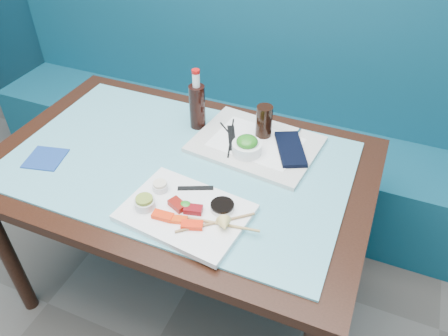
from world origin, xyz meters
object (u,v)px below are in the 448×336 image
at_px(sashimi_plate, 186,213).
at_px(serving_tray, 256,144).
at_px(seaweed_bowl, 247,148).
at_px(booth_bench, 252,128).
at_px(cola_glass, 264,121).
at_px(cola_bottle_body, 197,107).
at_px(dining_table, 180,180).
at_px(blue_napkin, 46,158).

xyz_separation_m(sashimi_plate, serving_tray, (0.08, 0.43, -0.00)).
height_order(serving_tray, seaweed_bowl, seaweed_bowl).
xyz_separation_m(booth_bench, sashimi_plate, (0.15, -1.07, 0.39)).
bearing_deg(seaweed_bowl, booth_bench, 107.09).
height_order(cola_glass, cola_bottle_body, cola_bottle_body).
relative_size(booth_bench, sashimi_plate, 7.77).
bearing_deg(seaweed_bowl, cola_bottle_body, 155.72).
distance_m(serving_tray, seaweed_bowl, 0.08).
bearing_deg(seaweed_bowl, dining_table, -150.45).
xyz_separation_m(sashimi_plate, blue_napkin, (-0.61, 0.06, -0.01)).
bearing_deg(blue_napkin, dining_table, 20.86).
bearing_deg(booth_bench, serving_tray, -70.24).
xyz_separation_m(serving_tray, cola_bottle_body, (-0.26, 0.04, 0.08)).
relative_size(sashimi_plate, serving_tray, 0.85).
distance_m(dining_table, sashimi_plate, 0.29).
distance_m(sashimi_plate, cola_glass, 0.50).
xyz_separation_m(booth_bench, seaweed_bowl, (0.22, -0.71, 0.42)).
distance_m(seaweed_bowl, cola_bottle_body, 0.28).
height_order(sashimi_plate, cola_bottle_body, cola_bottle_body).
relative_size(sashimi_plate, seaweed_bowl, 3.52).
height_order(seaweed_bowl, blue_napkin, seaweed_bowl).
relative_size(booth_bench, dining_table, 2.14).
bearing_deg(cola_glass, seaweed_bowl, -98.75).
distance_m(booth_bench, blue_napkin, 1.18).
height_order(booth_bench, cola_bottle_body, booth_bench).
bearing_deg(sashimi_plate, cola_bottle_body, 117.76).
height_order(dining_table, cola_bottle_body, cola_bottle_body).
relative_size(serving_tray, cola_glass, 3.54).
xyz_separation_m(dining_table, cola_glass, (0.24, 0.25, 0.17)).
bearing_deg(blue_napkin, cola_glass, 31.58).
height_order(booth_bench, seaweed_bowl, booth_bench).
distance_m(sashimi_plate, seaweed_bowl, 0.37).
bearing_deg(dining_table, serving_tray, 40.98).
bearing_deg(booth_bench, sashimi_plate, -82.20).
bearing_deg(sashimi_plate, booth_bench, 104.69).
height_order(booth_bench, dining_table, booth_bench).
height_order(serving_tray, cola_glass, cola_glass).
bearing_deg(seaweed_bowl, sashimi_plate, -101.57).
distance_m(dining_table, cola_bottle_body, 0.30).
distance_m(seaweed_bowl, blue_napkin, 0.74).
relative_size(cola_glass, cola_bottle_body, 0.71).
distance_m(cola_bottle_body, blue_napkin, 0.60).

